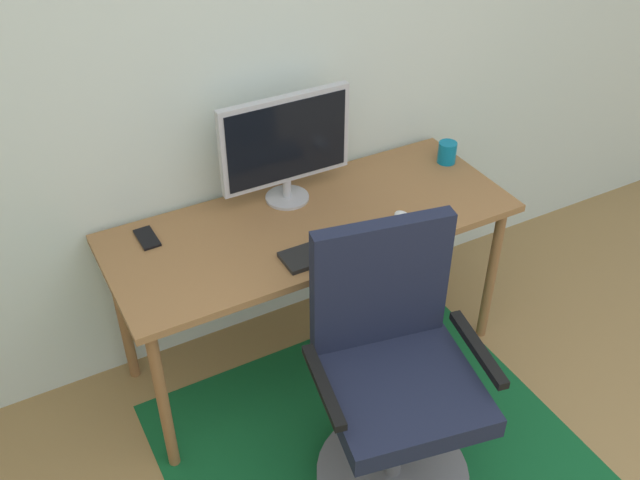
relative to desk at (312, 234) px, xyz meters
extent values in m
cube|color=silver|center=(-0.19, 0.39, 0.62)|extent=(6.00, 0.10, 2.60)
cube|color=#105327|center=(-0.05, -0.63, -0.67)|extent=(1.54, 1.43, 0.01)
cube|color=olive|center=(0.00, 0.00, 0.06)|extent=(1.63, 0.65, 0.03)
cylinder|color=#926037|center=(-0.76, -0.26, -0.32)|extent=(0.04, 0.04, 0.72)
cylinder|color=#926037|center=(0.76, -0.26, -0.32)|extent=(0.04, 0.04, 0.72)
cylinder|color=#926037|center=(-0.76, 0.26, -0.32)|extent=(0.04, 0.04, 0.72)
cylinder|color=#926037|center=(0.76, 0.26, -0.32)|extent=(0.04, 0.04, 0.72)
cylinder|color=#B2B2B7|center=(-0.02, 0.18, 0.08)|extent=(0.18, 0.18, 0.01)
cylinder|color=#B2B2B7|center=(-0.02, 0.18, 0.12)|extent=(0.04, 0.04, 0.08)
cube|color=#B7B7BC|center=(-0.02, 0.18, 0.35)|extent=(0.55, 0.04, 0.37)
cube|color=black|center=(-0.02, 0.16, 0.35)|extent=(0.51, 0.00, 0.33)
cube|color=black|center=(-0.01, -0.21, 0.08)|extent=(0.43, 0.13, 0.02)
ellipsoid|color=white|center=(0.31, -0.18, 0.09)|extent=(0.06, 0.10, 0.03)
cylinder|color=#0C7197|center=(0.74, 0.11, 0.12)|extent=(0.08, 0.08, 0.10)
cube|color=black|center=(-0.61, 0.19, 0.08)|extent=(0.07, 0.14, 0.01)
cylinder|color=slate|center=(-0.05, -0.73, -0.65)|extent=(0.58, 0.58, 0.05)
cylinder|color=slate|center=(-0.05, -0.73, -0.42)|extent=(0.06, 0.06, 0.42)
cube|color=#191E33|center=(-0.05, -0.73, -0.17)|extent=(0.60, 0.60, 0.08)
cube|color=#191E33|center=(0.00, -0.51, 0.12)|extent=(0.49, 0.15, 0.50)
cube|color=black|center=(-0.32, -0.68, -0.06)|extent=(0.11, 0.36, 0.03)
cube|color=black|center=(0.23, -0.78, -0.06)|extent=(0.11, 0.36, 0.03)
camera|label=1|loc=(-1.08, -2.06, 1.71)|focal=40.31mm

